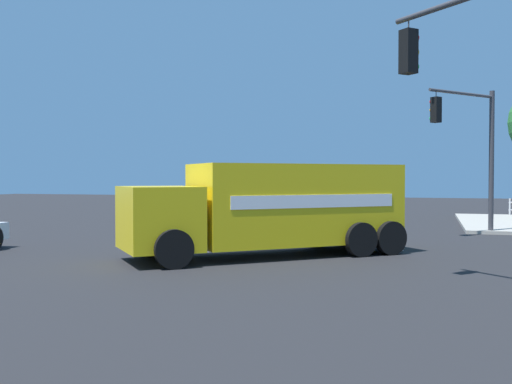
# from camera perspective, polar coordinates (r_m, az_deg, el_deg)

# --- Properties ---
(ground_plane) EXTENTS (100.00, 100.00, 0.00)m
(ground_plane) POSITION_cam_1_polar(r_m,az_deg,el_deg) (19.02, -0.47, -5.48)
(ground_plane) COLOR black
(delivery_truck) EXTENTS (7.83, 7.24, 2.67)m
(delivery_truck) POSITION_cam_1_polar(r_m,az_deg,el_deg) (17.01, 1.71, -1.52)
(delivery_truck) COLOR yellow
(delivery_truck) RESTS_ON ground
(traffic_light_primary) EXTENTS (2.55, 2.96, 5.65)m
(traffic_light_primary) POSITION_cam_1_polar(r_m,az_deg,el_deg) (24.49, 20.44, 4.97)
(traffic_light_primary) COLOR #38383D
(traffic_light_primary) RESTS_ON sidewalk_corner_near
(traffic_light_secondary) EXTENTS (2.96, 2.92, 5.99)m
(traffic_light_secondary) POSITION_cam_1_polar(r_m,az_deg,el_deg) (11.59, 22.82, 9.42)
(traffic_light_secondary) COLOR #38383D
(traffic_light_secondary) RESTS_ON ground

